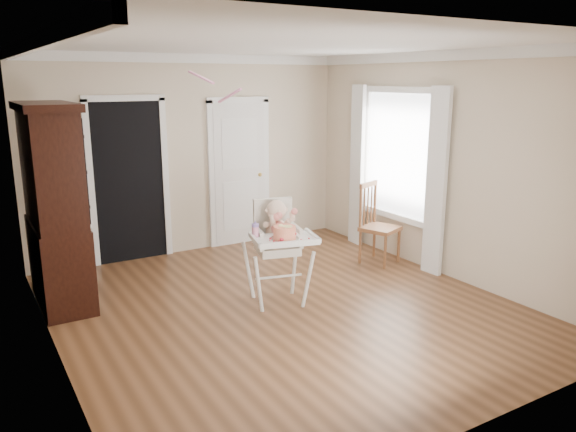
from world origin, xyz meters
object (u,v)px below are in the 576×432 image
sippy_cup (255,230)px  china_cabinet (55,206)px  high_chair (277,240)px  cake (285,233)px  dining_chair (378,226)px

sippy_cup → china_cabinet: bearing=143.3°
high_chair → sippy_cup: size_ratio=6.49×
cake → sippy_cup: size_ratio=1.67×
high_chair → cake: high_chair is taller
dining_chair → high_chair: bearing=175.3°
cake → china_cabinet: bearing=142.3°
high_chair → sippy_cup: (-0.29, -0.06, 0.16)m
cake → sippy_cup: (-0.22, 0.22, 0.01)m
high_chair → cake: bearing=-90.6°
high_chair → sippy_cup: high_chair is taller
dining_chair → cake: bearing=-177.9°
cake → sippy_cup: 0.31m
high_chair → china_cabinet: bearing=163.3°
cake → china_cabinet: size_ratio=0.14×
cake → dining_chair: bearing=23.0°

